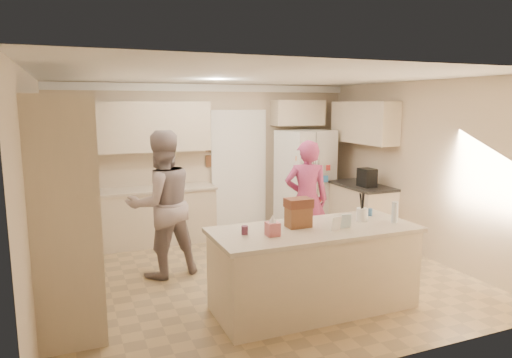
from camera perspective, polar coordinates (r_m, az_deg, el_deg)
name	(u,v)px	position (r m, az deg, el deg)	size (l,w,h in m)	color
floor	(259,277)	(6.20, 0.38, -12.12)	(5.20, 4.60, 0.02)	tan
ceiling	(259,75)	(5.78, 0.41, 12.82)	(5.20, 4.60, 0.02)	white
wall_back	(208,160)	(8.01, -5.99, 2.42)	(5.20, 0.02, 2.60)	beige
wall_front	(367,223)	(3.87, 13.75, -5.31)	(5.20, 0.02, 2.60)	beige
wall_left	(34,195)	(5.42, -25.98, -1.80)	(0.02, 4.60, 2.60)	beige
wall_right	(420,169)	(7.26, 19.79, 1.20)	(0.02, 4.60, 2.60)	beige
crown_back	(208,88)	(7.91, -6.04, 11.26)	(5.20, 0.08, 0.12)	white
pantry_bank	(66,200)	(5.63, -22.63, -2.49)	(0.60, 2.60, 2.35)	beige
back_base_cab	(146,218)	(7.62, -13.57, -4.72)	(2.20, 0.60, 0.88)	beige
back_countertop	(145,190)	(7.52, -13.69, -1.34)	(2.24, 0.63, 0.04)	beige
back_upper_cab	(141,127)	(7.53, -14.14, 6.34)	(2.20, 0.35, 0.80)	beige
doorway_opening	(238,172)	(8.18, -2.21, 0.85)	(0.90, 0.06, 2.10)	black
doorway_casing	(239,173)	(8.15, -2.12, 0.82)	(1.02, 0.03, 2.22)	white
wall_frame_upper	(210,146)	(7.95, -5.80, 4.19)	(0.15, 0.02, 0.20)	brown
wall_frame_lower	(210,161)	(7.98, -5.77, 2.26)	(0.15, 0.02, 0.20)	brown
refrigerator	(305,180)	(8.26, 6.17, -0.17)	(0.90, 0.70, 1.80)	white
fridge_seam	(315,183)	(7.96, 7.39, -0.56)	(0.01, 0.02, 1.78)	gray
fridge_dispenser	(304,170)	(7.80, 6.06, 1.13)	(0.22, 0.03, 0.35)	black
fridge_handle_l	(313,175)	(7.90, 7.15, 0.47)	(0.02, 0.02, 0.85)	silver
fridge_handle_r	(318,175)	(7.95, 7.78, 0.51)	(0.02, 0.02, 0.85)	silver
over_fridge_cab	(298,113)	(8.40, 5.26, 8.23)	(0.95, 0.35, 0.45)	beige
right_base_cab	(361,212)	(7.99, 12.98, -4.06)	(0.60, 1.20, 0.88)	beige
right_countertop	(361,186)	(7.89, 13.04, -0.81)	(0.63, 1.24, 0.04)	#2D2B28
right_upper_cab	(363,122)	(8.02, 13.29, 6.89)	(0.35, 1.50, 0.70)	beige
coffee_maker	(367,178)	(7.68, 13.71, 0.17)	(0.22, 0.28, 0.30)	black
island_base	(314,270)	(5.20, 7.23, -11.22)	(2.20, 0.90, 0.88)	beige
island_top	(315,230)	(5.06, 7.34, -6.33)	(2.28, 0.96, 0.05)	beige
utensil_crock	(362,215)	(5.41, 13.11, -4.36)	(0.13, 0.13, 0.15)	white
tissue_box	(273,229)	(4.70, 2.10, -6.26)	(0.13, 0.13, 0.14)	#CD696F
tissue_plume	(273,219)	(4.68, 2.10, -4.96)	(0.08, 0.08, 0.08)	white
dollhouse_body	(298,217)	(5.04, 5.32, -4.77)	(0.26, 0.18, 0.22)	brown
dollhouse_roof	(299,203)	(5.00, 5.35, -2.99)	(0.28, 0.20, 0.10)	#592D1E
jam_jar	(245,230)	(4.75, -1.42, -6.41)	(0.07, 0.07, 0.09)	#59263F
greeting_card_a	(337,224)	(4.94, 10.03, -5.52)	(0.12, 0.01, 0.16)	white
greeting_card_b	(346,221)	(5.06, 11.17, -5.20)	(0.12, 0.01, 0.16)	silver
water_bottle	(395,212)	(5.43, 16.94, -4.00)	(0.07, 0.07, 0.24)	silver
shaker_salt	(365,213)	(5.65, 13.52, -4.11)	(0.05, 0.05, 0.09)	#366599
shaker_pepper	(370,212)	(5.69, 14.09, -4.04)	(0.05, 0.05, 0.09)	#366599
teen_boy	(162,204)	(6.10, -11.69, -3.11)	(0.94, 0.73, 1.93)	gray
teen_girl	(306,200)	(6.73, 6.32, -2.58)	(0.64, 0.42, 1.75)	#AC436C
fridge_magnets	(315,184)	(7.95, 7.42, -0.57)	(0.76, 0.02, 1.44)	tan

